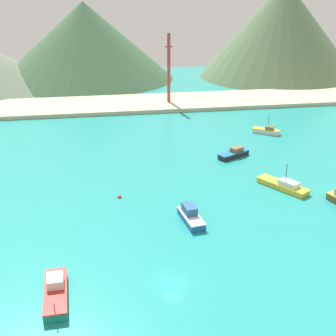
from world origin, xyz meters
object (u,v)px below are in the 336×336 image
Objects in this scene: fishing_boat_3 at (234,154)px; fishing_boat_8 at (191,216)px; fishing_boat_9 at (266,131)px; buoy_0 at (120,197)px; fishing_boat_1 at (56,292)px; radio_tower at (169,69)px; fishing_boat_7 at (284,185)px.

fishing_boat_8 is (-16.94, -29.34, 0.19)m from fishing_boat_3.
buoy_0 is (-42.68, -33.71, -0.66)m from fishing_boat_9.
fishing_boat_1 is at bearing -129.80° from fishing_boat_3.
fishing_boat_9 is at bearing 48.27° from fishing_boat_3.
buoy_0 is 0.03× the size of radio_tower.
radio_tower is at bearing 82.94° from fishing_boat_8.
fishing_boat_9 is at bearing -59.11° from radio_tower.
fishing_boat_1 is 0.91× the size of fishing_boat_7.
fishing_boat_9 is at bearing 74.47° from fishing_boat_7.
fishing_boat_8 is at bearing -124.54° from fishing_boat_9.
fishing_boat_1 is at bearing -141.64° from fishing_boat_8.
buoy_0 is at bearing -107.31° from radio_tower.
radio_tower is (21.52, 69.07, 11.89)m from buoy_0.
fishing_boat_8 is 1.10× the size of fishing_boat_9.
radio_tower reaches higher than fishing_boat_1.
fishing_boat_3 is 19.73m from fishing_boat_7.
fishing_boat_3 is (38.93, 46.74, -0.07)m from fishing_boat_1.
fishing_boat_7 is at bearing -105.53° from fishing_boat_9.
fishing_boat_7 is at bearing -80.83° from radio_tower.
radio_tower is at bearing 120.89° from fishing_boat_9.
fishing_boat_9 reaches higher than fishing_boat_3.
fishing_boat_7 reaches higher than fishing_boat_1.
buoy_0 is at bearing -148.01° from fishing_boat_3.
fishing_boat_3 is at bearing 102.99° from fishing_boat_7.
radio_tower is (-6.95, 51.29, 11.20)m from fishing_boat_3.
fishing_boat_1 is 103.71m from radio_tower.
radio_tower is (-21.16, 35.36, 11.23)m from fishing_boat_9.
fishing_boat_1 is 51.36m from fishing_boat_7.
radio_tower is at bearing 97.72° from fishing_boat_3.
fishing_boat_3 is 1.05× the size of fishing_boat_8.
buoy_0 is 73.32m from radio_tower.
fishing_boat_1 is 1.26× the size of fishing_boat_8.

